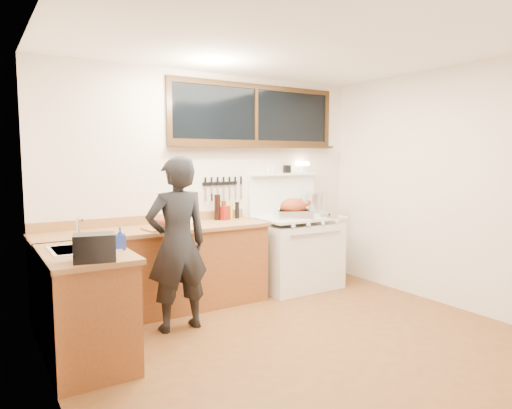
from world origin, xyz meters
TOP-DOWN VIEW (x-y plane):
  - ground_plane at (0.00, 0.00)m, footprint 4.00×3.50m
  - room_shell at (0.00, 0.00)m, footprint 4.10×3.60m
  - counter_back at (-0.80, 1.45)m, footprint 2.44×0.64m
  - counter_left at (-1.70, 0.62)m, footprint 0.64×1.09m
  - sink_unit at (-1.68, 0.70)m, footprint 0.50×0.45m
  - vintage_stove at (1.00, 1.41)m, footprint 1.02×0.74m
  - back_window at (0.60, 1.72)m, footprint 2.32×0.13m
  - left_doorway at (-1.99, -0.55)m, footprint 0.02×1.04m
  - knife_strip at (0.12, 1.73)m, footprint 0.52×0.03m
  - man at (-0.81, 0.87)m, footprint 0.60×0.40m
  - soap_bottle at (-1.43, 0.53)m, footprint 0.10×0.10m
  - toaster at (-1.70, 0.21)m, footprint 0.32×0.25m
  - cutting_board at (-0.77, 1.30)m, footprint 0.42×0.33m
  - roast_turkey at (0.85, 1.28)m, footprint 0.51×0.46m
  - stockpot at (1.43, 1.53)m, footprint 0.32×0.32m
  - saucepan at (1.07, 1.66)m, footprint 0.16×0.28m
  - pot_lid at (1.30, 1.15)m, footprint 0.30×0.30m
  - coffee_tin at (0.09, 1.60)m, footprint 0.13×0.11m
  - pitcher at (-0.37, 1.58)m, footprint 0.12×0.12m
  - bottle_cluster at (0.10, 1.63)m, footprint 0.33×0.07m

SIDE VIEW (x-z plane):
  - ground_plane at x=0.00m, z-range -0.02..0.00m
  - counter_left at x=-1.70m, z-range 0.00..0.90m
  - counter_back at x=-0.80m, z-range -0.05..0.95m
  - vintage_stove at x=1.00m, z-range -0.32..1.25m
  - man at x=-0.81m, z-range 0.00..1.65m
  - sink_unit at x=-1.68m, z-range 0.66..1.03m
  - pot_lid at x=1.30m, z-range 0.89..0.93m
  - cutting_board at x=-0.77m, z-range 0.88..1.02m
  - saucepan at x=1.07m, z-range 0.90..1.01m
  - coffee_tin at x=0.09m, z-range 0.90..1.06m
  - pitcher at x=-0.37m, z-range 0.90..1.07m
  - soap_bottle at x=-1.43m, z-range 0.90..1.08m
  - toaster at x=-1.70m, z-range 0.90..1.10m
  - roast_turkey at x=0.85m, z-range 0.88..1.12m
  - bottle_cluster at x=0.10m, z-range 0.87..1.17m
  - stockpot at x=1.43m, z-range 0.90..1.16m
  - left_doorway at x=-1.99m, z-range 0.00..2.17m
  - knife_strip at x=0.12m, z-range 1.17..1.45m
  - room_shell at x=0.00m, z-range 0.32..2.97m
  - back_window at x=0.60m, z-range 1.68..2.45m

